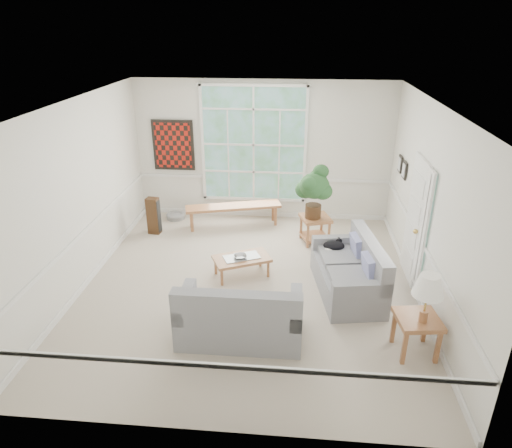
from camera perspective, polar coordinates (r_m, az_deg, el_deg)
The scene contains 24 objects.
floor at distance 7.77m, azimuth -0.88°, elevation -7.69°, with size 5.50×6.00×0.01m, color #B4A795.
ceiling at distance 6.68m, azimuth -1.04°, elevation 14.73°, with size 5.50×6.00×0.02m, color white.
wall_back at distance 9.92m, azimuth 0.89°, elevation 9.07°, with size 5.50×0.02×3.00m, color silver.
wall_front at distance 4.46m, azimuth -5.08°, elevation -11.64°, with size 5.50×0.02×3.00m, color silver.
wall_left at distance 7.85m, azimuth -21.37°, elevation 3.17°, with size 0.02×6.00×3.00m, color silver.
wall_right at distance 7.34m, azimuth 20.94°, elevation 1.79°, with size 0.02×6.00×3.00m, color silver.
window_back at distance 9.86m, azimuth -0.30°, elevation 9.87°, with size 2.30×0.08×2.40m, color white.
entry_door at distance 8.03m, azimuth 19.17°, elevation 0.48°, with size 0.08×0.90×2.10m, color white.
door_sidelight at distance 7.43m, azimuth 20.30°, elevation -0.77°, with size 0.08×0.26×1.90m, color white.
wall_art at distance 10.18m, azimuth -10.31°, elevation 9.65°, with size 0.90×0.06×1.10m, color #5F140D.
wall_frame_near at distance 8.91m, azimuth 18.02°, elevation 6.41°, with size 0.04×0.26×0.32m, color black.
wall_frame_far at distance 9.28m, azimuth 17.53°, elevation 7.17°, with size 0.04×0.26×0.32m, color black.
loveseat_right at distance 7.51m, azimuth 11.43°, elevation -5.31°, with size 0.88×1.70×0.92m, color gray.
loveseat_front at distance 6.40m, azimuth -2.03°, elevation -10.50°, with size 1.71×0.88×0.92m, color gray.
coffee_table at distance 7.96m, azimuth -1.78°, elevation -5.31°, with size 0.95×0.52×0.36m, color #9E633C.
pewter_bowl at distance 7.84m, azimuth -1.97°, elevation -4.06°, with size 0.27×0.27×0.07m, color gray.
window_bench at distance 9.82m, azimuth -2.82°, elevation 1.04°, with size 2.02×0.39×0.47m, color #9E633C.
end_table at distance 9.16m, azimuth 7.36°, elevation -0.66°, with size 0.54×0.54×0.54m, color #9E633C.
houseplant at distance 8.82m, azimuth 7.28°, elevation 4.00°, with size 0.62×0.62×1.07m, color #234C24, non-canonical shape.
side_table at distance 6.57m, azimuth 19.30°, elevation -12.95°, with size 0.55×0.55×0.56m, color #9E633C.
table_lamp at distance 6.19m, azimuth 20.54°, elevation -8.73°, with size 0.39×0.39×0.68m, color silver, non-canonical shape.
pet_bed at distance 10.39m, azimuth -10.02°, elevation 1.00°, with size 0.42×0.42×0.12m, color gray.
floor_speaker at distance 9.65m, azimuth -12.68°, elevation 1.02°, with size 0.24×0.19×0.78m, color #3B2413.
cat at distance 7.95m, azimuth 9.71°, elevation -2.62°, with size 0.37×0.26×0.17m, color black.
Camera 1 is at (0.71, -6.54, 4.11)m, focal length 32.00 mm.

